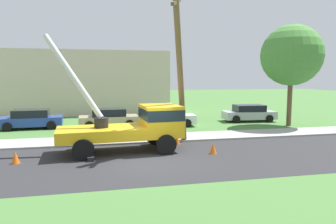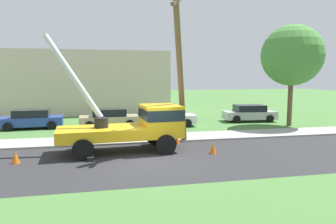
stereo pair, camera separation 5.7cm
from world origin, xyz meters
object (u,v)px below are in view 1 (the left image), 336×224
object	(u,v)px
traffic_cone_behind	(15,157)
roadside_tree_near	(292,56)
traffic_cone_curbside	(177,139)
parked_sedan_silver	(249,113)
utility_truck	(136,124)
leaning_utility_pole	(180,66)
parked_sedan_white	(167,117)
parked_sedan_tan	(109,118)
parked_sedan_blue	(31,119)
traffic_cone_ahead	(213,148)

from	to	relation	value
traffic_cone_behind	roadside_tree_near	bearing A→B (deg)	20.96
traffic_cone_curbside	parked_sedan_silver	distance (m)	11.14
utility_truck	roadside_tree_near	xyz separation A→B (m)	(12.60, 5.64, 4.03)
utility_truck	leaning_utility_pole	size ratio (longest dim) A/B	0.80
parked_sedan_white	leaning_utility_pole	bearing A→B (deg)	-96.40
traffic_cone_behind	parked_sedan_silver	xyz separation A→B (m)	(16.21, 9.85, 0.43)
parked_sedan_silver	roadside_tree_near	xyz separation A→B (m)	(1.93, -2.90, 4.73)
traffic_cone_behind	parked_sedan_tan	xyz separation A→B (m)	(4.33, 9.18, 0.43)
leaning_utility_pole	parked_sedan_blue	size ratio (longest dim) A/B	1.92
leaning_utility_pole	parked_sedan_blue	distance (m)	12.83
roadside_tree_near	traffic_cone_ahead	bearing A→B (deg)	-141.46
utility_truck	parked_sedan_tan	xyz separation A→B (m)	(-1.21, 7.87, -0.70)
traffic_cone_ahead	parked_sedan_white	world-z (taller)	parked_sedan_white
traffic_cone_behind	parked_sedan_silver	size ratio (longest dim) A/B	0.12
parked_sedan_blue	traffic_cone_behind	bearing A→B (deg)	-82.36
traffic_cone_behind	parked_sedan_blue	size ratio (longest dim) A/B	0.12
leaning_utility_pole	traffic_cone_curbside	distance (m)	4.19
traffic_cone_curbside	parked_sedan_tan	size ratio (longest dim) A/B	0.13
roadside_tree_near	parked_sedan_blue	bearing A→B (deg)	171.65
parked_sedan_blue	parked_sedan_tan	size ratio (longest dim) A/B	1.01
parked_sedan_silver	roadside_tree_near	size ratio (longest dim) A/B	0.58
parked_sedan_blue	roadside_tree_near	bearing A→B (deg)	-8.35
parked_sedan_blue	parked_sedan_white	bearing A→B (deg)	-5.22
parked_sedan_white	parked_sedan_tan	bearing A→B (deg)	176.19
leaning_utility_pole	parked_sedan_tan	size ratio (longest dim) A/B	1.94
parked_sedan_blue	parked_sedan_silver	size ratio (longest dim) A/B	0.99
parked_sedan_blue	roadside_tree_near	size ratio (longest dim) A/B	0.58
leaning_utility_pole	roadside_tree_near	world-z (taller)	leaning_utility_pole
leaning_utility_pole	roadside_tree_near	size ratio (longest dim) A/B	1.11
utility_truck	leaning_utility_pole	bearing A→B (deg)	10.25
parked_sedan_tan	parked_sedan_silver	world-z (taller)	same
parked_sedan_silver	traffic_cone_curbside	bearing A→B (deg)	-137.80
traffic_cone_ahead	roadside_tree_near	size ratio (longest dim) A/B	0.07
utility_truck	traffic_cone_ahead	distance (m)	4.11
traffic_cone_behind	roadside_tree_near	xyz separation A→B (m)	(18.14, 6.95, 5.16)
utility_truck	traffic_cone_curbside	size ratio (longest dim) A/B	12.36
parked_sedan_blue	parked_sedan_white	xyz separation A→B (m)	(10.07, -0.92, 0.00)
traffic_cone_ahead	traffic_cone_curbside	distance (m)	2.83
traffic_cone_ahead	traffic_cone_behind	world-z (taller)	same
utility_truck	parked_sedan_tan	world-z (taller)	utility_truck
parked_sedan_tan	traffic_cone_behind	bearing A→B (deg)	-115.24
utility_truck	roadside_tree_near	distance (m)	14.38
traffic_cone_ahead	parked_sedan_silver	xyz separation A→B (m)	(7.00, 10.01, 0.43)
traffic_cone_curbside	parked_sedan_tan	bearing A→B (deg)	118.14
traffic_cone_ahead	traffic_cone_curbside	bearing A→B (deg)	116.08
utility_truck	traffic_cone_ahead	bearing A→B (deg)	-21.90
utility_truck	leaning_utility_pole	xyz separation A→B (m)	(2.42, 0.44, 3.01)
leaning_utility_pole	traffic_cone_behind	xyz separation A→B (m)	(-7.95, -1.75, -4.14)
traffic_cone_ahead	parked_sedan_blue	distance (m)	14.50
traffic_cone_curbside	parked_sedan_blue	world-z (taller)	parked_sedan_blue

